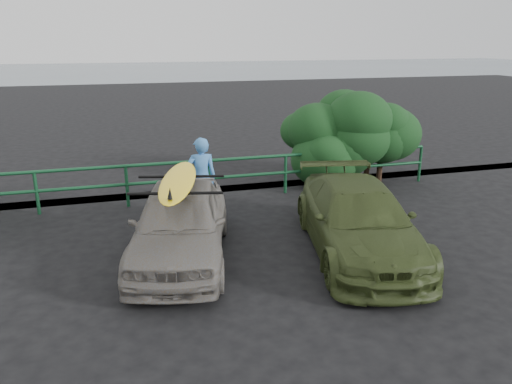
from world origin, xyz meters
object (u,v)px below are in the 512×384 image
sedan (180,223)px  man (202,178)px  surfboard (178,181)px  guardrail (169,182)px  olive_vehicle (358,220)px

sedan → man: 2.22m
man → surfboard: size_ratio=0.65×
guardrail → surfboard: size_ratio=4.98×
guardrail → sedan: bearing=-93.0°
man → guardrail: bearing=-60.8°
guardrail → surfboard: bearing=-93.0°
sedan → surfboard: 0.79m
olive_vehicle → surfboard: size_ratio=1.59×
olive_vehicle → man: man is taller
sedan → olive_vehicle: 3.28m
guardrail → olive_vehicle: size_ratio=3.13×
olive_vehicle → surfboard: 3.39m
sedan → man: size_ratio=2.23×
olive_vehicle → man: 3.68m
sedan → surfboard: (0.00, 0.00, 0.79)m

